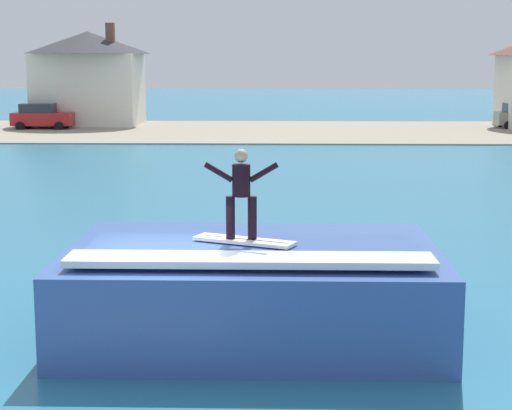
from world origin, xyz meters
The scene contains 7 objects.
ground_plane centered at (0.00, 0.00, 0.00)m, with size 260.00×260.00×0.00m, color teal.
wave_crest centered at (1.58, 1.05, 0.86)m, with size 6.76×4.79×1.83m.
surfboard centered at (1.45, 0.63, 1.86)m, with size 1.88×1.17×0.06m.
surfer centered at (1.39, 0.65, 2.79)m, with size 1.32×0.32×1.60m.
shoreline_bank centered at (0.00, 46.03, 0.04)m, with size 120.00×18.43×0.08m.
car_near_shore centered at (-14.82, 47.32, 0.95)m, with size 4.20×2.15×1.86m.
house_with_chimney centered at (-12.26, 51.50, 3.93)m, with size 9.40×9.40×7.58m.
Camera 1 is at (2.06, -14.57, 5.07)m, focal length 61.55 mm.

